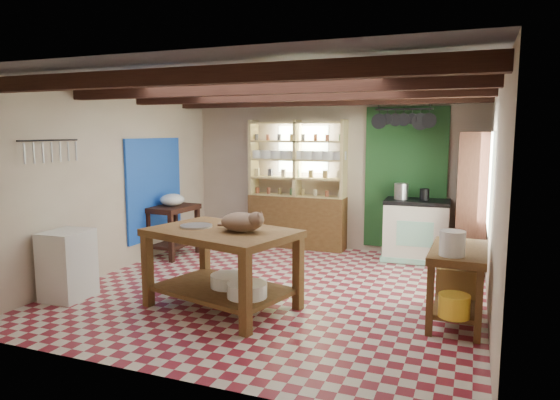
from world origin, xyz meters
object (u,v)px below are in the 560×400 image
at_px(stove, 416,230).
at_px(prep_table, 173,231).
at_px(right_counter, 457,285).
at_px(white_cabinet, 68,265).
at_px(work_table, 222,269).
at_px(cat, 241,222).

bearing_deg(stove, prep_table, -164.64).
xyz_separation_m(stove, right_counter, (0.69, -2.48, -0.08)).
relative_size(white_cabinet, right_counter, 0.75).
bearing_deg(right_counter, work_table, -166.96).
relative_size(white_cabinet, cat, 1.76).
height_order(work_table, cat, cat).
bearing_deg(work_table, right_counter, 26.31).
distance_m(work_table, right_counter, 2.57).
xyz_separation_m(stove, white_cabinet, (-3.71, -3.40, -0.06)).
bearing_deg(stove, work_table, -123.33).
xyz_separation_m(white_cabinet, right_counter, (4.40, 0.92, -0.02)).
bearing_deg(cat, right_counter, 17.94).
height_order(work_table, right_counter, work_table).
bearing_deg(cat, prep_table, 143.34).
height_order(prep_table, right_counter, prep_table).
height_order(work_table, prep_table, work_table).
bearing_deg(stove, white_cabinet, -139.62).
distance_m(stove, cat, 3.44).
distance_m(work_table, prep_table, 2.62).
distance_m(prep_table, white_cabinet, 2.24).
bearing_deg(work_table, prep_table, 149.92).
xyz_separation_m(work_table, white_cabinet, (-1.89, -0.39, -0.04)).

